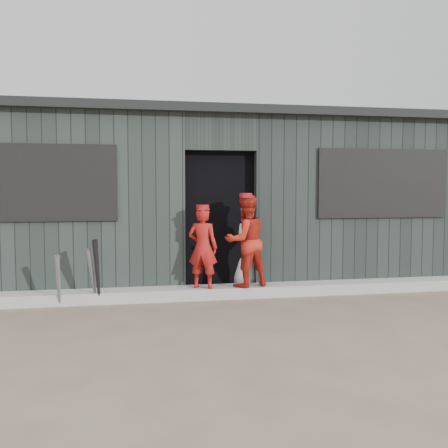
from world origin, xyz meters
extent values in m
plane|color=brown|center=(0.00, 0.00, 0.00)|extent=(80.00, 80.00, 0.00)
cube|color=#9F9E9A|center=(0.00, 1.82, 0.07)|extent=(8.00, 0.36, 0.15)
cone|color=gray|center=(-2.12, 1.57, 0.34)|extent=(0.07, 0.27, 0.68)
cone|color=gray|center=(-1.72, 1.66, 0.37)|extent=(0.17, 0.29, 0.74)
cone|color=black|center=(-1.65, 1.59, 0.43)|extent=(0.12, 0.26, 0.85)
imported|color=#AD1915|center=(-0.30, 1.76, 0.69)|extent=(0.47, 0.40, 1.09)
imported|color=#B52416|center=(0.29, 1.76, 0.77)|extent=(0.71, 0.62, 1.24)
imported|color=#A7A7A7|center=(0.41, 2.28, 0.67)|extent=(0.75, 0.59, 1.34)
cube|color=black|center=(0.00, 3.50, 1.20)|extent=(7.60, 2.70, 2.20)
cube|color=#2C3431|center=(-2.25, 2.10, 1.25)|extent=(3.50, 0.20, 2.50)
cube|color=#272E2C|center=(2.25, 2.10, 1.25)|extent=(3.50, 0.20, 2.50)
cube|color=#28302D|center=(0.00, 2.10, 2.25)|extent=(1.00, 0.20, 0.50)
cube|color=#252C2A|center=(3.90, 3.50, 1.25)|extent=(0.20, 3.00, 2.50)
cube|color=#2C3431|center=(0.00, 4.90, 1.25)|extent=(8.00, 0.20, 2.50)
cube|color=black|center=(0.00, 3.50, 2.56)|extent=(8.30, 3.30, 0.12)
cube|color=black|center=(-2.40, 1.98, 1.55)|extent=(2.00, 0.04, 1.00)
cube|color=black|center=(2.40, 1.98, 1.55)|extent=(2.00, 0.04, 1.00)
cube|color=black|center=(-0.24, 2.53, 1.35)|extent=(0.21, 0.21, 0.87)
cube|color=black|center=(0.05, 2.54, 1.30)|extent=(0.21, 0.17, 0.87)
camera|label=1|loc=(-1.22, -4.76, 1.47)|focal=40.00mm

